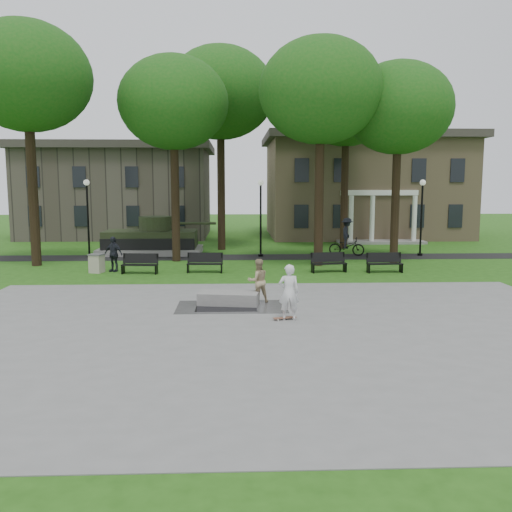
% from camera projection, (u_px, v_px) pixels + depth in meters
% --- Properties ---
extents(ground, '(120.00, 120.00, 0.00)m').
position_uv_depth(ground, '(262.00, 298.00, 21.33)').
color(ground, '#204B11').
rests_on(ground, ground).
extents(plaza, '(22.00, 16.00, 0.02)m').
position_uv_depth(plaza, '(271.00, 332.00, 16.38)').
color(plaza, gray).
rests_on(plaza, ground).
extents(footpath, '(44.00, 2.60, 0.01)m').
position_uv_depth(footpath, '(253.00, 257.00, 33.22)').
color(footpath, black).
rests_on(footpath, ground).
extents(building_right, '(17.00, 12.00, 8.60)m').
position_uv_depth(building_right, '(363.00, 185.00, 46.89)').
color(building_right, '#9E8460').
rests_on(building_right, ground).
extents(building_left, '(15.00, 10.00, 7.20)m').
position_uv_depth(building_left, '(120.00, 194.00, 46.69)').
color(building_left, '#4C443D').
rests_on(building_left, ground).
extents(tree_0, '(6.80, 6.80, 12.97)m').
position_uv_depth(tree_0, '(27.00, 77.00, 28.47)').
color(tree_0, black).
rests_on(tree_0, ground).
extents(tree_1, '(6.20, 6.20, 11.63)m').
position_uv_depth(tree_1, '(173.00, 103.00, 30.38)').
color(tree_1, black).
rests_on(tree_1, ground).
extents(tree_2, '(6.60, 6.60, 12.16)m').
position_uv_depth(tree_2, '(321.00, 92.00, 28.65)').
color(tree_2, black).
rests_on(tree_2, ground).
extents(tree_3, '(6.00, 6.00, 11.19)m').
position_uv_depth(tree_3, '(399.00, 109.00, 29.91)').
color(tree_3, black).
rests_on(tree_3, ground).
extents(tree_4, '(7.20, 7.20, 13.50)m').
position_uv_depth(tree_4, '(220.00, 94.00, 35.73)').
color(tree_4, black).
rests_on(tree_4, ground).
extents(tree_5, '(6.40, 6.40, 12.44)m').
position_uv_depth(tree_5, '(346.00, 107.00, 36.65)').
color(tree_5, black).
rests_on(tree_5, ground).
extents(lamp_left, '(0.36, 0.36, 4.73)m').
position_uv_depth(lamp_left, '(88.00, 212.00, 32.77)').
color(lamp_left, black).
rests_on(lamp_left, ground).
extents(lamp_mid, '(0.36, 0.36, 4.73)m').
position_uv_depth(lamp_mid, '(261.00, 211.00, 33.16)').
color(lamp_mid, black).
rests_on(lamp_mid, ground).
extents(lamp_right, '(0.36, 0.36, 4.73)m').
position_uv_depth(lamp_right, '(422.00, 211.00, 33.54)').
color(lamp_right, black).
rests_on(lamp_right, ground).
extents(tank_monument, '(7.45, 3.40, 2.40)m').
position_uv_depth(tank_monument, '(152.00, 240.00, 34.84)').
color(tank_monument, gray).
rests_on(tank_monument, ground).
extents(puddle, '(2.20, 1.20, 0.00)m').
position_uv_depth(puddle, '(226.00, 308.00, 19.49)').
color(puddle, black).
rests_on(puddle, plaza).
extents(concrete_block, '(2.33, 1.34, 0.45)m').
position_uv_depth(concrete_block, '(229.00, 298.00, 20.11)').
color(concrete_block, gray).
rests_on(concrete_block, plaza).
extents(skateboard, '(0.80, 0.42, 0.07)m').
position_uv_depth(skateboard, '(285.00, 319.00, 17.83)').
color(skateboard, brown).
rests_on(skateboard, plaza).
extents(skateboarder, '(0.68, 0.46, 1.85)m').
position_uv_depth(skateboarder, '(289.00, 292.00, 17.70)').
color(skateboarder, silver).
rests_on(skateboarder, plaza).
extents(friend_watching, '(0.95, 0.83, 1.66)m').
position_uv_depth(friend_watching, '(258.00, 281.00, 20.33)').
color(friend_watching, tan).
rests_on(friend_watching, plaza).
extents(pedestrian_walker, '(1.15, 0.84, 1.81)m').
position_uv_depth(pedestrian_walker, '(113.00, 254.00, 27.64)').
color(pedestrian_walker, black).
rests_on(pedestrian_walker, ground).
extents(cyclist, '(2.33, 1.40, 2.37)m').
position_uv_depth(cyclist, '(347.00, 240.00, 33.90)').
color(cyclist, black).
rests_on(cyclist, ground).
extents(park_bench_0, '(1.84, 0.72, 1.00)m').
position_uv_depth(park_bench_0, '(140.00, 263.00, 27.08)').
color(park_bench_0, black).
rests_on(park_bench_0, ground).
extents(park_bench_1, '(1.82, 0.62, 1.00)m').
position_uv_depth(park_bench_1, '(205.00, 262.00, 27.42)').
color(park_bench_1, black).
rests_on(park_bench_1, ground).
extents(park_bench_2, '(1.85, 0.77, 1.00)m').
position_uv_depth(park_bench_2, '(329.00, 262.00, 27.53)').
color(park_bench_2, black).
rests_on(park_bench_2, ground).
extents(park_bench_3, '(1.82, 0.60, 1.00)m').
position_uv_depth(park_bench_3, '(384.00, 262.00, 27.46)').
color(park_bench_3, black).
rests_on(park_bench_3, ground).
extents(trash_bin, '(0.82, 0.82, 0.96)m').
position_uv_depth(trash_bin, '(97.00, 263.00, 27.36)').
color(trash_bin, '#B4AC94').
rests_on(trash_bin, ground).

